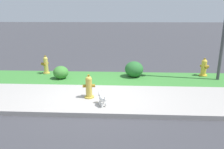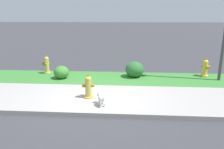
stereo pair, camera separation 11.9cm
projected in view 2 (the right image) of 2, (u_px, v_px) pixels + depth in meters
The scene contains 10 objects.
ground_plane at pixel (96, 98), 6.43m from camera, with size 120.00×120.00×0.00m, color #38383D.
sidewalk_pavement at pixel (96, 97), 6.43m from camera, with size 18.00×2.27×0.01m, color #9E9993.
grass_verge at pixel (103, 78), 8.40m from camera, with size 18.00×1.84×0.01m, color #387A33.
street_curb at pixel (89, 114), 5.25m from camera, with size 18.00×0.16×0.12m, color #9E9993.
fire_hydrant_across_street at pixel (88, 87), 6.34m from camera, with size 0.37×0.34×0.71m.
fire_hydrant_near_corner at pixel (205, 68), 8.54m from camera, with size 0.36×0.39×0.72m.
fire_hydrant_by_grass_verge at pixel (47, 65), 8.98m from camera, with size 0.32×0.36×0.75m.
small_white_dog at pixel (101, 98), 5.83m from camera, with size 0.29×0.44×0.39m.
shrub_bush_far_verge at pixel (135, 69), 8.48m from camera, with size 0.71×0.71×0.61m.
shrub_bush_near_lamp at pixel (61, 72), 8.29m from camera, with size 0.57×0.57×0.48m.
Camera 2 is at (0.89, -5.97, 2.38)m, focal length 35.00 mm.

